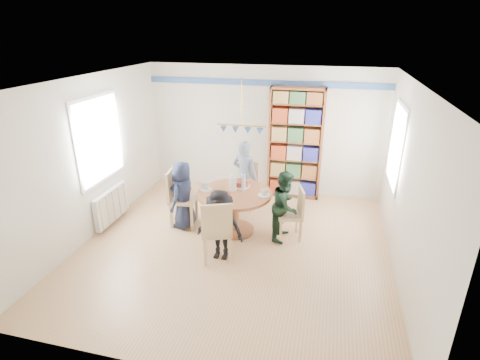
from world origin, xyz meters
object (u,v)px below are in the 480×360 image
(chair_left, at_px, (178,195))
(person_right, at_px, (285,206))
(chair_near, at_px, (217,229))
(person_left, at_px, (183,195))
(chair_right, at_px, (294,211))
(radiator, at_px, (112,205))
(dining_table, at_px, (234,203))
(chair_far, at_px, (247,182))
(person_far, at_px, (245,176))
(person_near, at_px, (220,225))
(bookshelf, at_px, (295,145))

(chair_left, relative_size, person_right, 0.86)
(chair_near, distance_m, person_right, 1.33)
(chair_near, bearing_deg, person_left, 134.42)
(chair_right, relative_size, chair_near, 0.88)
(radiator, distance_m, person_left, 1.38)
(dining_table, relative_size, chair_near, 1.25)
(chair_far, height_order, person_left, person_left)
(dining_table, distance_m, chair_far, 1.05)
(chair_near, xyz_separation_m, person_far, (-0.01, 1.91, 0.13))
(dining_table, height_order, chair_near, chair_near)
(chair_right, distance_m, person_far, 1.43)
(dining_table, height_order, person_far, person_far)
(radiator, bearing_deg, chair_right, 4.29)
(chair_far, distance_m, person_near, 1.93)
(radiator, xyz_separation_m, person_near, (2.28, -0.64, 0.23))
(person_right, relative_size, bookshelf, 0.53)
(radiator, distance_m, person_near, 2.38)
(dining_table, distance_m, person_left, 0.94)
(radiator, height_order, bookshelf, bookshelf)
(chair_near, bearing_deg, person_right, 46.63)
(chair_left, bearing_deg, bookshelf, 43.35)
(person_left, bearing_deg, dining_table, 101.38)
(person_right, distance_m, bookshelf, 1.90)
(dining_table, xyz_separation_m, chair_left, (-1.06, 0.02, 0.02))
(chair_right, bearing_deg, person_left, -178.22)
(person_near, bearing_deg, person_far, 94.64)
(person_left, bearing_deg, person_right, 99.41)
(bookshelf, bearing_deg, chair_left, -136.65)
(person_near, bearing_deg, bookshelf, 76.22)
(chair_left, bearing_deg, dining_table, -0.98)
(chair_left, height_order, person_near, person_near)
(person_left, bearing_deg, chair_near, 52.86)
(chair_far, relative_size, chair_near, 0.89)
(dining_table, distance_m, person_near, 0.88)
(chair_near, height_order, person_left, person_left)
(dining_table, xyz_separation_m, person_near, (0.00, -0.88, 0.02))
(chair_near, relative_size, person_right, 0.85)
(person_far, bearing_deg, person_left, 61.63)
(radiator, bearing_deg, chair_far, 29.57)
(chair_left, relative_size, person_far, 0.75)
(chair_right, height_order, chair_near, chair_near)
(dining_table, distance_m, chair_left, 1.06)
(radiator, height_order, chair_left, chair_left)
(person_left, height_order, bookshelf, bookshelf)
(dining_table, height_order, chair_right, chair_right)
(chair_far, bearing_deg, chair_near, -90.18)
(person_far, bearing_deg, person_near, 105.61)
(chair_far, relative_size, person_near, 0.80)
(person_right, bearing_deg, person_near, 142.91)
(chair_far, bearing_deg, person_near, -89.51)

